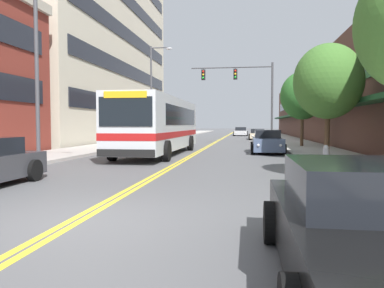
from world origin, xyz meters
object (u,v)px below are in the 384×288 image
object	(u,v)px
car_slate_blue_parked_right_mid	(267,142)
street_tree_right_mid	(328,82)
traffic_signal_mast	(245,86)
car_black_parked_right_foreground	(373,229)
street_lamp_left_near	(43,56)
car_silver_moving_lead	(241,132)
street_tree_right_far	(302,96)
fire_hydrant	(326,156)
city_bus	(160,123)
car_champagne_parked_right_far	(257,134)
street_lamp_left_far	(154,87)
car_red_parked_left_near	(172,136)

from	to	relation	value
car_slate_blue_parked_right_mid	street_tree_right_mid	world-z (taller)	street_tree_right_mid
traffic_signal_mast	car_black_parked_right_foreground	bearing A→B (deg)	-86.91
car_black_parked_right_foreground	street_lamp_left_near	size ratio (longest dim) A/B	0.59
car_silver_moving_lead	street_tree_right_far	distance (m)	30.59
fire_hydrant	city_bus	bearing A→B (deg)	138.42
car_slate_blue_parked_right_mid	car_silver_moving_lead	distance (m)	35.23
street_tree_right_far	car_champagne_parked_right_far	bearing A→B (deg)	100.10
traffic_signal_mast	fire_hydrant	bearing A→B (deg)	-80.69
city_bus	fire_hydrant	xyz separation A→B (m)	(7.95, -7.05, -1.24)
street_lamp_left_near	street_lamp_left_far	distance (m)	18.12
street_tree_right_far	street_tree_right_mid	bearing A→B (deg)	-90.78
car_red_parked_left_near	car_champagne_parked_right_far	size ratio (longest dim) A/B	1.07
car_silver_moving_lead	city_bus	bearing A→B (deg)	-96.29
street_tree_right_mid	car_black_parked_right_foreground	bearing A→B (deg)	-99.69
car_silver_moving_lead	car_slate_blue_parked_right_mid	bearing A→B (deg)	-86.41
car_black_parked_right_foreground	traffic_signal_mast	distance (m)	29.53
car_red_parked_left_near	car_champagne_parked_right_far	bearing A→B (deg)	41.00
fire_hydrant	car_red_parked_left_near	bearing A→B (deg)	114.86
city_bus	traffic_signal_mast	distance (m)	13.31
street_lamp_left_near	car_slate_blue_parked_right_mid	bearing A→B (deg)	45.07
car_black_parked_right_foreground	car_silver_moving_lead	bearing A→B (deg)	92.44
street_lamp_left_near	car_black_parked_right_foreground	bearing A→B (deg)	-46.16
car_champagne_parked_right_far	street_tree_right_mid	size ratio (longest dim) A/B	0.82
car_red_parked_left_near	city_bus	bearing A→B (deg)	-81.00
street_lamp_left_near	street_tree_right_mid	size ratio (longest dim) A/B	1.37
car_silver_moving_lead	traffic_signal_mast	xyz separation A→B (m)	(0.74, -25.19, 4.48)
car_black_parked_right_foreground	street_tree_right_far	size ratio (longest dim) A/B	0.82
car_slate_blue_parked_right_mid	car_champagne_parked_right_far	bearing A→B (deg)	90.08
city_bus	car_red_parked_left_near	size ratio (longest dim) A/B	2.55
city_bus	street_lamp_left_near	size ratio (longest dim) A/B	1.63
car_black_parked_right_foreground	fire_hydrant	bearing A→B (deg)	81.36
traffic_signal_mast	street_tree_right_far	xyz separation A→B (m)	(4.25, -4.81, -1.23)
car_champagne_parked_right_far	street_lamp_left_near	bearing A→B (deg)	-107.07
car_black_parked_right_foreground	car_champagne_parked_right_far	bearing A→B (deg)	90.20
street_lamp_left_near	street_tree_right_far	xyz separation A→B (m)	(12.11, 14.51, -0.62)
city_bus	car_champagne_parked_right_far	world-z (taller)	city_bus
street_lamp_left_near	street_tree_right_far	world-z (taller)	street_lamp_left_near
city_bus	street_tree_right_far	bearing A→B (deg)	38.19
traffic_signal_mast	street_tree_right_far	bearing A→B (deg)	-48.57
car_champagne_parked_right_far	car_silver_moving_lead	distance (m)	14.39
car_slate_blue_parked_right_mid	street_tree_right_far	bearing A→B (deg)	61.69
city_bus	street_tree_right_mid	bearing A→B (deg)	-14.45
car_black_parked_right_foreground	fire_hydrant	distance (m)	10.26
street_lamp_left_far	traffic_signal_mast	bearing A→B (deg)	8.71
car_black_parked_right_foreground	street_lamp_left_far	distance (m)	29.82
street_lamp_left_far	street_tree_right_mid	distance (m)	17.78
car_red_parked_left_near	car_champagne_parked_right_far	distance (m)	11.53
city_bus	car_champagne_parked_right_far	size ratio (longest dim) A/B	2.73
car_black_parked_right_foreground	car_slate_blue_parked_right_mid	size ratio (longest dim) A/B	0.98
street_lamp_left_near	traffic_signal_mast	bearing A→B (deg)	67.86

